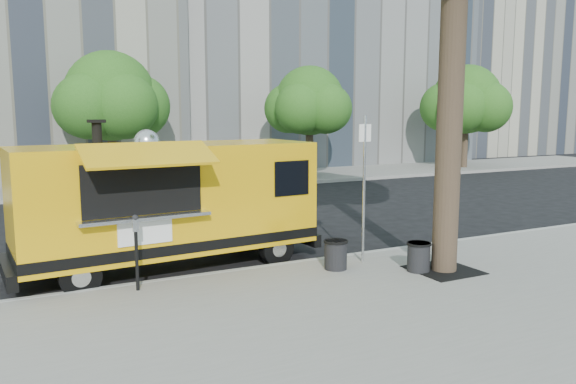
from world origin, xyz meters
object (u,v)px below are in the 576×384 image
(far_tree_c, at_px, (310,101))
(far_tree_d, at_px, (467,100))
(parking_meter, at_px, (136,243))
(trash_bin_right, at_px, (336,254))
(food_truck, at_px, (168,201))
(trash_bin_left, at_px, (419,256))
(sign_post, at_px, (364,180))
(far_tree_b, at_px, (110,96))

(far_tree_c, bearing_deg, far_tree_d, 1.15)
(far_tree_d, xyz_separation_m, parking_meter, (-21.00, -13.95, -2.91))
(trash_bin_right, bearing_deg, food_truck, 145.35)
(far_tree_d, relative_size, trash_bin_right, 9.79)
(far_tree_d, height_order, food_truck, far_tree_d)
(food_truck, bearing_deg, trash_bin_right, -39.01)
(trash_bin_left, bearing_deg, far_tree_c, 68.61)
(far_tree_c, xyz_separation_m, sign_post, (-6.45, -13.95, -1.87))
(sign_post, height_order, food_truck, sign_post)
(far_tree_b, height_order, far_tree_d, far_tree_d)
(far_tree_d, xyz_separation_m, food_truck, (-20.03, -12.43, -2.45))
(far_tree_c, distance_m, food_truck, 15.98)
(far_tree_d, xyz_separation_m, sign_post, (-16.45, -14.15, -2.04))
(far_tree_b, bearing_deg, trash_bin_left, -78.51)
(sign_post, bearing_deg, far_tree_c, 65.19)
(trash_bin_right, bearing_deg, far_tree_b, 96.96)
(sign_post, relative_size, trash_bin_left, 5.28)
(far_tree_b, bearing_deg, food_truck, -94.69)
(far_tree_c, height_order, food_truck, far_tree_c)
(trash_bin_left, xyz_separation_m, trash_bin_right, (-1.35, 0.86, 0.00))
(parking_meter, height_order, food_truck, food_truck)
(far_tree_b, relative_size, parking_meter, 4.12)
(far_tree_b, relative_size, far_tree_c, 1.06)
(far_tree_b, height_order, sign_post, far_tree_b)
(far_tree_d, relative_size, parking_meter, 4.23)
(far_tree_b, distance_m, parking_meter, 14.48)
(sign_post, xyz_separation_m, trash_bin_left, (0.57, -1.07, -1.39))
(far_tree_c, bearing_deg, trash_bin_right, -117.06)
(food_truck, bearing_deg, far_tree_b, 80.95)
(far_tree_c, height_order, sign_post, far_tree_c)
(far_tree_d, relative_size, food_truck, 0.89)
(far_tree_d, bearing_deg, trash_bin_left, -136.22)
(parking_meter, relative_size, trash_bin_left, 2.35)
(far_tree_b, xyz_separation_m, sign_post, (2.55, -14.25, -1.98))
(sign_post, relative_size, parking_meter, 2.25)
(far_tree_d, relative_size, sign_post, 1.88)
(parking_meter, height_order, trash_bin_left, parking_meter)
(far_tree_c, bearing_deg, sign_post, -114.81)
(far_tree_d, distance_m, parking_meter, 25.38)
(far_tree_b, height_order, far_tree_c, far_tree_b)
(far_tree_b, relative_size, trash_bin_right, 9.54)
(far_tree_b, distance_m, sign_post, 14.61)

